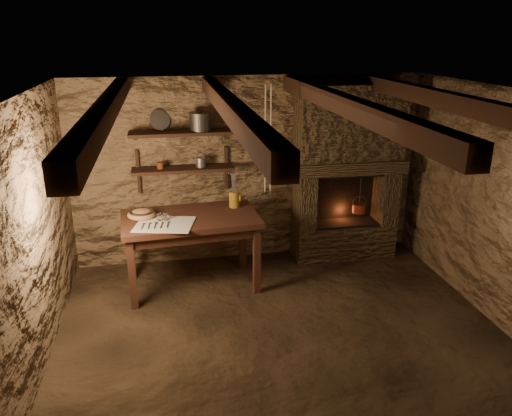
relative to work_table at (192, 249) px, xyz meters
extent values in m
plane|color=black|center=(0.82, -1.27, -0.48)|extent=(4.50, 4.50, 0.00)
cube|color=#4E3824|center=(0.82, 0.73, 0.72)|extent=(4.50, 0.04, 2.40)
cube|color=#4E3824|center=(0.82, -3.27, 0.72)|extent=(4.50, 0.04, 2.40)
cube|color=#4E3824|center=(-1.43, -1.27, 0.72)|extent=(0.04, 4.00, 2.40)
cube|color=#4E3824|center=(3.07, -1.27, 0.72)|extent=(0.04, 4.00, 2.40)
cube|color=black|center=(0.82, -1.27, 1.92)|extent=(4.50, 4.00, 0.04)
cube|color=black|center=(-0.68, -1.27, 1.83)|extent=(0.14, 3.95, 0.16)
cube|color=black|center=(0.32, -1.27, 1.83)|extent=(0.14, 3.95, 0.16)
cube|color=black|center=(1.32, -1.27, 1.83)|extent=(0.14, 3.95, 0.16)
cube|color=black|center=(2.32, -1.27, 1.83)|extent=(0.14, 3.95, 0.16)
cube|color=black|center=(-0.03, 0.57, 0.82)|extent=(1.25, 0.30, 0.04)
cube|color=black|center=(-0.03, 0.57, 1.27)|extent=(1.25, 0.30, 0.04)
cube|color=#3A2C1D|center=(2.07, 0.50, -0.25)|extent=(1.35, 0.45, 0.45)
cube|color=#3A2C1D|center=(1.50, 0.50, 0.35)|extent=(0.23, 0.45, 0.75)
cube|color=#3A2C1D|center=(2.63, 0.50, 0.35)|extent=(0.23, 0.45, 0.75)
cube|color=#3A2C1D|center=(2.07, 0.47, 0.80)|extent=(1.43, 0.51, 0.16)
cube|color=#3A2C1D|center=(2.07, 0.50, 1.35)|extent=(1.35, 0.45, 0.94)
cube|color=black|center=(2.07, 0.69, 0.35)|extent=(0.90, 0.06, 0.75)
cube|color=#321911|center=(0.00, 0.00, 0.38)|extent=(1.62, 1.00, 0.07)
cube|color=#321911|center=(0.00, 0.00, 0.28)|extent=(1.47, 0.86, 0.11)
cube|color=white|center=(-0.29, -0.21, 0.42)|extent=(0.72, 0.63, 0.01)
cylinder|color=olive|center=(0.55, 0.23, 0.51)|extent=(0.16, 0.16, 0.19)
torus|color=olive|center=(0.61, 0.23, 0.53)|extent=(0.02, 0.11, 0.11)
ellipsoid|color=#A27146|center=(-0.55, 0.05, 0.45)|extent=(0.42, 0.42, 0.11)
cylinder|color=#312E2B|center=(0.20, 0.57, 1.39)|extent=(0.29, 0.29, 0.20)
cylinder|color=#999994|center=(-0.28, 0.67, 1.42)|extent=(0.28, 0.20, 0.25)
cylinder|color=#552011|center=(-0.31, 0.57, 0.88)|extent=(0.08, 0.08, 0.08)
cylinder|color=maroon|center=(2.25, 0.45, 0.20)|extent=(0.23, 0.23, 0.12)
torus|color=#312E2B|center=(2.25, 0.45, 0.28)|extent=(0.20, 0.01, 0.20)
cylinder|color=#312E2B|center=(2.25, 0.45, 0.46)|extent=(0.01, 0.01, 0.44)
camera|label=1|loc=(-0.23, -5.43, 2.44)|focal=35.00mm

